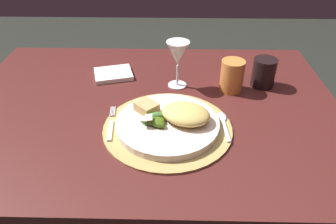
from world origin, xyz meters
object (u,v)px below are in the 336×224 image
at_px(spoon, 223,121).
at_px(fork, 111,124).
at_px(amber_tumbler, 232,76).
at_px(dark_tumbler, 264,72).
at_px(dinner_plate, 168,124).
at_px(napkin, 113,74).
at_px(dining_table, 151,144).
at_px(wine_glass, 178,55).

bearing_deg(spoon, fork, -175.67).
bearing_deg(amber_tumbler, dark_tumbler, 16.50).
bearing_deg(dinner_plate, fork, 178.72).
relative_size(napkin, amber_tumbler, 1.24).
distance_m(dining_table, dark_tumbler, 0.44).
height_order(dinner_plate, spoon, dinner_plate).
height_order(amber_tumbler, dark_tumbler, amber_tumbler).
distance_m(dining_table, amber_tumbler, 0.34).
bearing_deg(dining_table, spoon, -23.78).
bearing_deg(fork, dining_table, 50.91).
relative_size(dining_table, amber_tumbler, 11.35).
xyz_separation_m(fork, spoon, (0.31, 0.02, 0.00)).
xyz_separation_m(dinner_plate, dark_tumbler, (0.31, 0.24, 0.03)).
distance_m(spoon, napkin, 0.44).
xyz_separation_m(napkin, amber_tumbler, (0.39, -0.09, 0.04)).
distance_m(dining_table, wine_glass, 0.30).
xyz_separation_m(spoon, wine_glass, (-0.13, 0.21, 0.10)).
height_order(dining_table, spoon, spoon).
bearing_deg(dark_tumbler, amber_tumbler, -163.50).
xyz_separation_m(fork, wine_glass, (0.18, 0.23, 0.10)).
bearing_deg(fork, napkin, 98.21).
height_order(dining_table, dinner_plate, dinner_plate).
height_order(wine_glass, amber_tumbler, wine_glass).
bearing_deg(spoon, amber_tumbler, 75.88).
bearing_deg(dinner_plate, dark_tumbler, 38.55).
relative_size(fork, amber_tumbler, 1.52).
relative_size(dinner_plate, fork, 1.80).
relative_size(wine_glass, amber_tumbler, 1.51).
distance_m(wine_glass, amber_tumbler, 0.18).
bearing_deg(wine_glass, amber_tumbler, -7.54).
xyz_separation_m(dinner_plate, amber_tumbler, (0.20, 0.21, 0.04)).
bearing_deg(dining_table, dark_tumbler, 18.78).
height_order(dining_table, dark_tumbler, dark_tumbler).
bearing_deg(dark_tumbler, napkin, 173.89).
distance_m(fork, amber_tumbler, 0.41).
bearing_deg(dinner_plate, dining_table, 116.39).
xyz_separation_m(napkin, wine_glass, (0.22, -0.06, 0.10)).
distance_m(fork, napkin, 0.30).
bearing_deg(wine_glass, dinner_plate, -96.41).
xyz_separation_m(fork, napkin, (-0.04, 0.29, -0.00)).
distance_m(dinner_plate, spoon, 0.15).
bearing_deg(amber_tumbler, spoon, -104.12).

